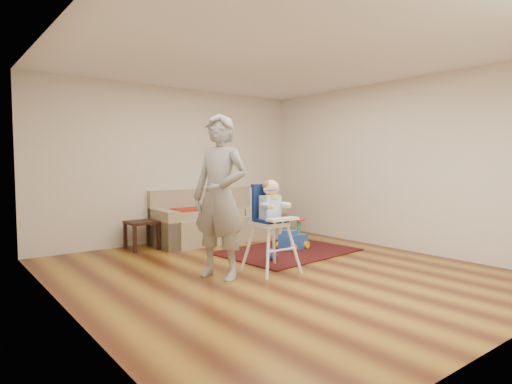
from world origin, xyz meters
TOP-DOWN VIEW (x-y plane):
  - ground at (0.00, 0.00)m, footprint 5.50×5.50m
  - room_envelope at (0.00, 0.53)m, footprint 5.04×5.52m
  - sofa at (0.63, 2.30)m, footprint 2.40×1.08m
  - side_table at (-0.79, 2.39)m, footprint 0.46×0.46m
  - area_rug at (0.92, 0.80)m, footprint 2.13×1.68m
  - ride_on_toy at (1.13, 0.88)m, footprint 0.46×0.35m
  - toy_ball at (0.33, 0.47)m, footprint 0.16×0.16m
  - high_chair at (-0.05, 0.02)m, footprint 0.57×0.57m
  - adult at (-0.72, 0.18)m, footprint 0.72×0.85m

SIDE VIEW (x-z plane):
  - ground at x=0.00m, z-range 0.00..0.00m
  - area_rug at x=0.92m, z-range 0.00..0.02m
  - toy_ball at x=0.33m, z-range 0.02..0.18m
  - side_table at x=-0.79m, z-range 0.00..0.46m
  - ride_on_toy at x=1.13m, z-range 0.02..0.49m
  - sofa at x=0.63m, z-range 0.00..0.91m
  - high_chair at x=-0.05m, z-range -0.02..1.17m
  - adult at x=-0.72m, z-range 0.00..1.97m
  - room_envelope at x=0.00m, z-range 0.52..3.24m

